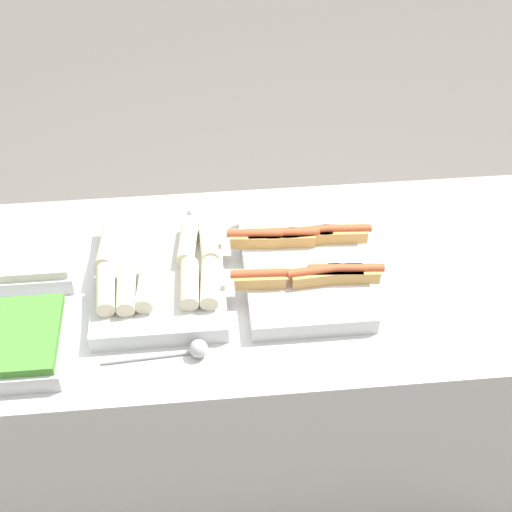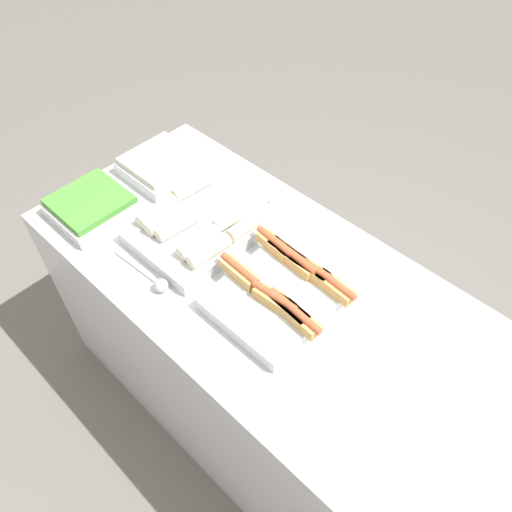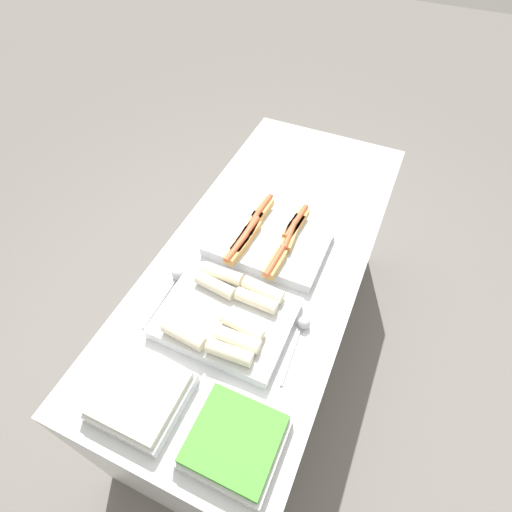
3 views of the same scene
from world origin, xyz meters
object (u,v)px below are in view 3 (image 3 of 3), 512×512
Objects in this scene: tray_side_front at (235,441)px; serving_spoon_far at (175,279)px; tray_hotdogs at (268,240)px; tray_side_back at (141,396)px; serving_spoon_near at (302,328)px; tray_wraps at (228,316)px.

serving_spoon_far is at bearing 47.14° from tray_side_front.
tray_hotdogs is 0.75m from tray_side_back.
tray_side_front and tray_side_back have the same top height.
serving_spoon_near is (-0.32, -0.26, -0.02)m from tray_hotdogs.
tray_side_back is (0.00, 0.32, 0.00)m from tray_side_front.
tray_side_back is 0.98× the size of serving_spoon_far.
tray_hotdogs is 0.41m from serving_spoon_near.
tray_hotdogs is 0.39m from tray_wraps.
tray_side_front reaches higher than serving_spoon_near.
tray_hotdogs reaches higher than serving_spoon_far.
serving_spoon_far is at bearing 89.62° from serving_spoon_near.
tray_side_front is at bearing -150.59° from tray_wraps.
tray_side_front is at bearing 173.23° from serving_spoon_near.
tray_wraps is at bearing -18.42° from tray_side_back.
tray_wraps reaches higher than serving_spoon_far.
tray_hotdogs is at bearing -8.46° from tray_side_back.
serving_spoon_far is at bearing 74.28° from tray_wraps.
tray_wraps is at bearing -105.72° from serving_spoon_far.
tray_side_front is 1.02× the size of serving_spoon_near.
serving_spoon_near is (0.43, -0.05, -0.02)m from tray_side_front.
tray_side_front is 0.32m from tray_side_back.
serving_spoon_near is 0.51m from serving_spoon_far.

